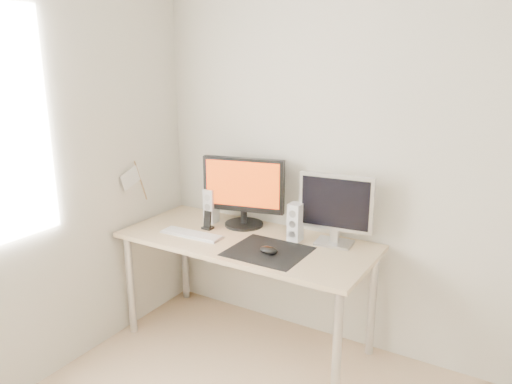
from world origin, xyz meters
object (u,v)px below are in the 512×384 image
at_px(mouse, 268,250).
at_px(second_monitor, 336,206).
at_px(desk, 246,250).
at_px(speaker_left, 211,205).
at_px(main_monitor, 243,189).
at_px(speaker_right, 295,222).
at_px(phone_dock, 208,224).
at_px(keyboard, 192,234).

xyz_separation_m(mouse, second_monitor, (0.27, 0.34, 0.22)).
bearing_deg(desk, speaker_left, 158.55).
bearing_deg(main_monitor, second_monitor, 0.30).
distance_m(desk, speaker_right, 0.36).
relative_size(mouse, speaker_right, 0.49).
bearing_deg(desk, mouse, -30.49).
height_order(desk, speaker_left, speaker_left).
distance_m(mouse, main_monitor, 0.56).
relative_size(second_monitor, phone_dock, 3.69).
bearing_deg(main_monitor, mouse, -41.46).
bearing_deg(main_monitor, phone_dock, -134.56).
relative_size(desk, keyboard, 3.76).
bearing_deg(speaker_right, phone_dock, -169.64).
distance_m(mouse, phone_dock, 0.58).
bearing_deg(mouse, main_monitor, 138.54).
height_order(main_monitor, speaker_left, main_monitor).
distance_m(second_monitor, speaker_right, 0.27).
relative_size(mouse, main_monitor, 0.21).
bearing_deg(main_monitor, desk, -53.86).
distance_m(main_monitor, phone_dock, 0.33).
xyz_separation_m(main_monitor, speaker_right, (0.42, -0.07, -0.13)).
relative_size(desk, second_monitor, 3.54).
relative_size(mouse, second_monitor, 0.26).
bearing_deg(speaker_left, second_monitor, 3.52).
distance_m(mouse, second_monitor, 0.48).
bearing_deg(keyboard, speaker_right, 22.87).
height_order(speaker_right, keyboard, speaker_right).
xyz_separation_m(mouse, desk, (-0.24, 0.14, -0.10)).
bearing_deg(second_monitor, keyboard, -158.75).
bearing_deg(keyboard, second_monitor, 21.25).
xyz_separation_m(main_monitor, second_monitor, (0.65, 0.00, -0.01)).
height_order(mouse, keyboard, mouse).
relative_size(speaker_left, phone_dock, 1.96).
height_order(mouse, phone_dock, phone_dock).
bearing_deg(desk, speaker_right, 25.56).
distance_m(speaker_right, phone_dock, 0.61).
relative_size(second_monitor, speaker_left, 1.89).
distance_m(mouse, desk, 0.29).
height_order(second_monitor, keyboard, second_monitor).
bearing_deg(keyboard, desk, 20.58).
height_order(mouse, main_monitor, main_monitor).
xyz_separation_m(main_monitor, keyboard, (-0.19, -0.32, -0.25)).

